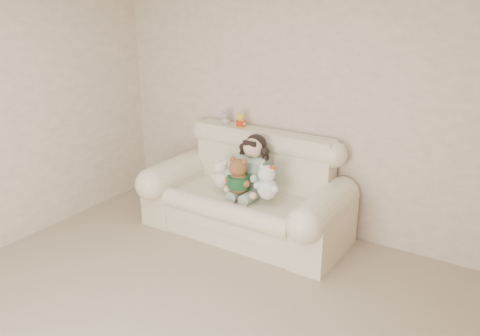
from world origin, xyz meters
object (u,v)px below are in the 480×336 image
brown_teddy (239,172)px  white_cat (267,178)px  sofa (245,187)px  cream_teddy (221,171)px  seated_child (254,165)px

brown_teddy → white_cat: (0.30, 0.04, -0.01)m
brown_teddy → white_cat: bearing=-2.5°
sofa → brown_teddy: 0.25m
sofa → brown_teddy: sofa is taller
brown_teddy → cream_teddy: brown_teddy is taller
seated_child → cream_teddy: 0.33m
sofa → brown_teddy: bearing=-85.4°
seated_child → brown_teddy: bearing=-99.4°
seated_child → sofa: bearing=-120.7°
sofa → cream_teddy: 0.29m
seated_child → white_cat: 0.33m
brown_teddy → cream_teddy: (-0.23, 0.04, -0.04)m
seated_child → brown_teddy: (-0.04, -0.22, -0.02)m
sofa → cream_teddy: bearing=-154.1°
sofa → white_cat: (0.31, -0.11, 0.19)m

